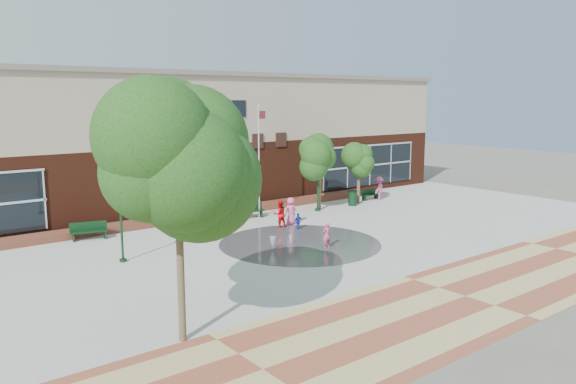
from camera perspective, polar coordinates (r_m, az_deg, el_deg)
ground at (r=27.15m, az=5.25°, el=-6.53°), size 120.00×120.00×0.00m
plaza_concrete at (r=30.07m, az=-0.00°, el=-4.88°), size 46.00×18.00×0.01m
paver_band at (r=22.82m, az=17.57°, el=-10.09°), size 46.00×6.00×0.01m
splash_pad at (r=29.32m, az=1.21°, el=-5.27°), size 8.40×8.40×0.01m
library_building at (r=40.70m, az=-11.83°, el=5.32°), size 44.40×10.40×9.20m
flower_bed at (r=36.21m, az=-7.44°, el=-2.49°), size 26.00×1.20×0.40m
flagpole_left at (r=33.75m, az=-9.92°, el=3.82°), size 0.88×0.20×7.57m
flagpole_right at (r=35.05m, az=-2.94°, el=3.76°), size 0.82×0.39×7.11m
lamp_left at (r=26.72m, az=-16.61°, el=-2.44°), size 0.36×0.36×3.43m
lamp_right at (r=37.25m, az=3.06°, el=1.76°), size 0.42×0.42×3.96m
bench_left at (r=31.80m, az=-19.56°, el=-4.08°), size 1.98×0.98×0.96m
bench_mid at (r=35.35m, az=-4.03°, el=-2.19°), size 2.06×0.93×1.00m
bench_right at (r=42.06m, az=8.33°, el=-0.47°), size 1.55×0.44×0.78m
trash_can at (r=39.61m, az=6.57°, el=-0.63°), size 0.65×0.65×1.07m
tree_big_left at (r=16.90m, az=-11.25°, el=4.42°), size 5.29×5.29×8.45m
tree_mid at (r=37.54m, az=3.27°, el=3.51°), size 2.90×2.90×4.89m
tree_small_right at (r=40.19m, az=7.23°, el=3.14°), size 2.46×2.46×4.20m
water_jet_a at (r=28.04m, az=-1.57°, el=-5.97°), size 0.34×0.34×0.67m
water_jet_b at (r=29.15m, az=0.26°, el=-5.36°), size 0.20×0.20×0.46m
child_splash at (r=28.34m, az=3.95°, el=-4.40°), size 0.51×0.36×1.35m
adult_red at (r=32.66m, az=-0.85°, el=-2.26°), size 0.89×0.75×1.63m
adult_pink at (r=33.49m, az=0.29°, el=-1.95°), size 0.82×0.55×1.64m
child_blue at (r=32.28m, az=1.04°, el=-3.00°), size 0.58×0.27×0.97m
person_bench at (r=42.00m, az=9.22°, el=0.36°), size 1.30×1.04×1.76m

